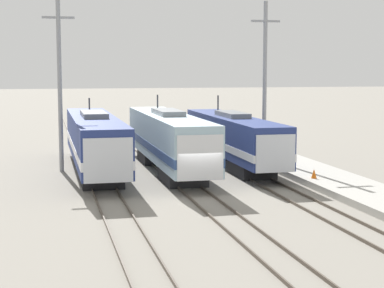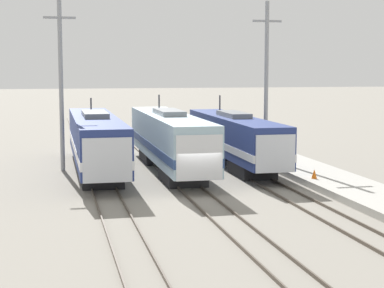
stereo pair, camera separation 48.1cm
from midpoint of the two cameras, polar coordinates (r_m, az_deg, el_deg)
name	(u,v)px [view 1 (the left image)]	position (r m, az deg, el deg)	size (l,w,h in m)	color
ground_plane	(198,195)	(36.81, 0.14, -4.56)	(400.00, 400.00, 0.00)	gray
rail_pair_far_left	(109,198)	(36.00, -7.81, -4.76)	(1.51, 120.00, 0.15)	#4C4238
rail_pair_center	(198,194)	(36.79, 0.14, -4.45)	(1.51, 120.00, 0.15)	#4C4238
rail_pair_far_right	(282,190)	(38.26, 7.61, -4.08)	(1.51, 120.00, 0.15)	#4C4238
locomotive_far_left	(95,142)	(44.65, -8.93, 0.18)	(3.01, 19.68, 5.00)	black
locomotive_center	(170,141)	(44.59, -2.32, 0.31)	(2.94, 19.07, 5.23)	#232326
locomotive_far_right	(234,139)	(47.06, 3.49, 0.46)	(2.75, 18.31, 5.09)	black
catenary_tower_left	(60,82)	(45.86, -11.98, 5.45)	(2.22, 0.31, 12.16)	gray
catenary_tower_right	(265,81)	(48.56, 6.20, 5.62)	(2.22, 0.31, 12.16)	gray
platform	(344,185)	(39.81, 13.03, -3.58)	(4.00, 120.00, 0.41)	#A8A59E
traffic_cone	(314,174)	(40.58, 10.46, -2.60)	(0.35, 0.35, 0.59)	orange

